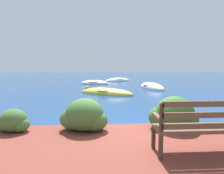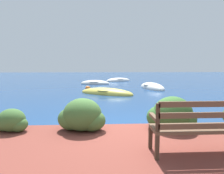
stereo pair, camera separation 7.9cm
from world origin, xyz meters
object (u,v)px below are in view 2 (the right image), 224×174
at_px(rowboat_mid, 152,88).
at_px(rowboat_outer, 118,81).
at_px(park_bench, 200,126).
at_px(rowboat_far, 95,83).
at_px(mooring_buoy, 88,89).
at_px(rowboat_nearest, 106,93).

xyz_separation_m(rowboat_mid, rowboat_outer, (-1.86, 6.50, -0.01)).
relative_size(park_bench, rowboat_outer, 0.53).
bearing_deg(park_bench, rowboat_outer, 96.96).
height_order(rowboat_far, mooring_buoy, rowboat_far).
distance_m(rowboat_mid, rowboat_far, 5.46).
height_order(rowboat_outer, mooring_buoy, rowboat_outer).
bearing_deg(rowboat_far, rowboat_nearest, 110.07).
bearing_deg(rowboat_outer, mooring_buoy, -136.46).
relative_size(rowboat_nearest, mooring_buoy, 8.52).
distance_m(rowboat_nearest, rowboat_outer, 9.12).
bearing_deg(rowboat_outer, rowboat_nearest, -124.07).
bearing_deg(rowboat_mid, park_bench, -21.65).
bearing_deg(rowboat_outer, rowboat_far, -152.52).
relative_size(rowboat_nearest, rowboat_outer, 1.16).
relative_size(rowboat_nearest, rowboat_far, 1.24).
relative_size(rowboat_outer, mooring_buoy, 7.32).
height_order(park_bench, rowboat_far, park_bench).
height_order(park_bench, mooring_buoy, park_bench).
xyz_separation_m(rowboat_mid, mooring_buoy, (-4.57, -0.28, 0.00)).
xyz_separation_m(rowboat_nearest, mooring_buoy, (-1.22, 2.22, 0.01)).
bearing_deg(mooring_buoy, rowboat_nearest, -61.17).
height_order(rowboat_mid, mooring_buoy, rowboat_mid).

